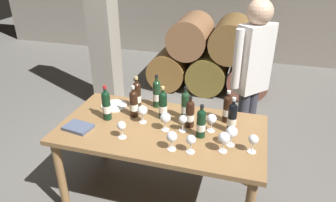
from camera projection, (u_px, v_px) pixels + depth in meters
ground_plane at (162, 196)px, 2.92m from camera, size 14.00×14.00×0.00m
barrel_stack at (210, 57)px, 4.91m from camera, size 1.86×0.90×1.15m
stone_pillar at (102, 14)px, 4.02m from camera, size 0.32×0.32×2.60m
dining_table at (161, 137)px, 2.62m from camera, size 1.70×0.90×0.76m
wine_bottle_0 at (163, 105)px, 2.65m from camera, size 0.07×0.07×0.30m
wine_bottle_1 at (106, 105)px, 2.64m from camera, size 0.07×0.07×0.32m
wine_bottle_2 at (201, 123)px, 2.40m from camera, size 0.07×0.07×0.28m
wine_bottle_3 at (137, 95)px, 2.82m from camera, size 0.07×0.07×0.32m
wine_bottle_4 at (157, 93)px, 2.85m from camera, size 0.07×0.07×0.32m
wine_bottle_5 at (185, 105)px, 2.65m from camera, size 0.07×0.07×0.30m
wine_bottle_6 at (232, 117)px, 2.46m from camera, size 0.07×0.07×0.31m
wine_bottle_7 at (227, 108)px, 2.61m from camera, size 0.07×0.07×0.29m
wine_bottle_8 at (134, 103)px, 2.69m from camera, size 0.07×0.07×0.29m
wine_bottle_9 at (190, 113)px, 2.54m from camera, size 0.07×0.07×0.28m
wine_glass_0 at (191, 140)px, 2.23m from camera, size 0.07×0.07×0.15m
wine_glass_1 at (142, 111)px, 2.60m from camera, size 0.09×0.09×0.16m
wine_glass_2 at (183, 120)px, 2.48m from camera, size 0.07×0.07×0.14m
wine_glass_3 at (232, 132)px, 2.30m from camera, size 0.09×0.09×0.16m
wine_glass_4 at (253, 140)px, 2.23m from camera, size 0.07×0.07×0.15m
wine_glass_5 at (172, 137)px, 2.25m from camera, size 0.08×0.08×0.15m
wine_glass_6 at (212, 119)px, 2.48m from camera, size 0.08×0.08×0.16m
wine_glass_7 at (121, 126)px, 2.40m from camera, size 0.07×0.07×0.15m
wine_glass_8 at (224, 138)px, 2.23m from camera, size 0.09×0.09×0.16m
wine_glass_9 at (165, 118)px, 2.49m from camera, size 0.09×0.09×0.16m
tasting_notebook at (78, 127)px, 2.55m from camera, size 0.24×0.19×0.03m
serving_plate at (114, 106)px, 2.91m from camera, size 0.24×0.24×0.01m
sommelier_presenting at (252, 72)px, 2.92m from camera, size 0.36×0.39×1.72m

